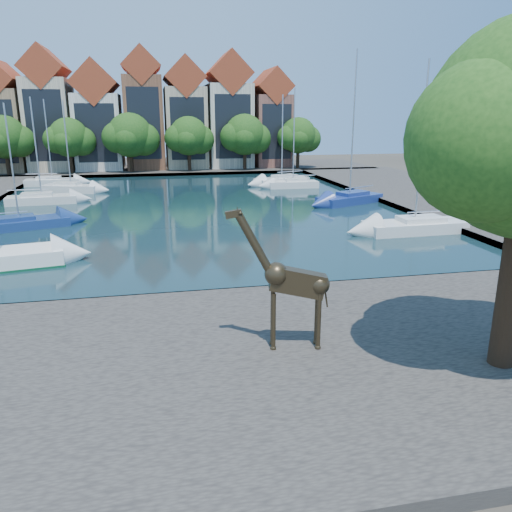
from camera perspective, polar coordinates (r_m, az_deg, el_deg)
The scene contains 27 objects.
ground at distance 23.51m, azimuth -2.96°, elevation -4.79°, with size 160.00×160.00×0.00m, color #38332B.
water_basin at distance 46.60m, azimuth -7.51°, elevation 5.59°, with size 38.00×50.00×0.08m, color black.
near_quay at distance 17.12m, azimuth 0.71°, elevation -12.16°, with size 50.00×14.00×0.50m, color #45423C.
far_quay at distance 78.23m, azimuth -9.36°, elevation 9.83°, with size 60.00×16.00×0.50m, color #45423C.
right_quay at distance 54.37m, azimuth 19.93°, elevation 6.47°, with size 14.00×52.00×0.50m, color #45423C.
townhouse_west_end at distance 80.21m, azimuth -26.73°, elevation 13.63°, with size 5.44×9.18×14.93m.
townhouse_west_mid at distance 78.94m, azimuth -22.48°, elevation 14.74°, with size 5.94×9.18×16.79m.
townhouse_west_inner at distance 78.08m, azimuth -17.57°, elevation 14.53°, with size 6.43×9.18×15.15m.
townhouse_center at distance 77.74m, azimuth -12.70°, elevation 15.62°, with size 5.44×9.18×16.93m.
townhouse_east_inner at distance 77.91m, azimuth -8.09°, elevation 15.37°, with size 5.94×9.18×15.79m.
townhouse_east_mid at distance 78.62m, azimuth -3.19°, elevation 15.78°, with size 6.43×9.18×16.65m.
townhouse_east_end at distance 79.86m, azimuth 1.60°, elevation 15.08°, with size 5.44×9.18×14.43m.
far_tree_far_west at distance 74.67m, azimuth -26.74°, elevation 11.90°, with size 7.28×5.60×7.68m.
far_tree_west at distance 73.09m, azimuth -20.54°, elevation 12.43°, with size 6.76×5.20×7.36m.
far_tree_mid_west at distance 72.35m, azimuth -14.12°, elevation 13.09°, with size 7.80×6.00×8.00m.
far_tree_mid_east at distance 72.51m, azimuth -7.63°, elevation 13.30°, with size 7.02×5.40×7.52m.
far_tree_east at distance 73.53m, azimuth -1.23°, elevation 13.55°, with size 7.54×5.80×7.84m.
far_tree_far_east at distance 75.40m, azimuth 4.92°, elevation 13.43°, with size 6.76×5.20×7.36m.
giraffe_statue at distance 16.81m, azimuth 3.89°, elevation -2.91°, with size 3.41×0.91×4.87m.
sailboat_left_b at distance 41.13m, azimuth -25.43°, elevation 3.55°, with size 7.26×4.53×8.98m.
sailboat_left_c at distance 51.81m, azimuth -23.28°, elevation 6.15°, with size 6.44×2.70×9.72m.
sailboat_left_d at distance 58.25m, azimuth -20.38°, elevation 7.44°, with size 6.31×3.77×9.60m.
sailboat_left_e at distance 64.89m, azimuth -22.24°, elevation 8.01°, with size 6.25×2.39×9.85m.
sailboat_right_a at distance 37.62m, azimuth 17.68°, elevation 3.50°, with size 7.34×2.77×11.75m.
sailboat_right_b at distance 48.54m, azimuth 10.65°, elevation 6.67°, with size 7.11×4.89×13.76m.
sailboat_right_c at distance 58.26m, azimuth 4.25°, elevation 8.38°, with size 5.75×2.15×11.01m.
sailboat_right_d at distance 60.94m, azimuth 2.96°, elevation 8.74°, with size 7.05×4.41×10.37m.
Camera 1 is at (-3.26, -21.74, 8.32)m, focal length 35.00 mm.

